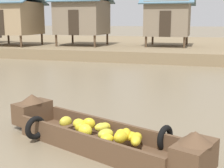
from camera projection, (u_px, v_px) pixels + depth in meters
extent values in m
plane|color=#7A6B51|center=(132.00, 93.00, 11.39)|extent=(300.00, 300.00, 0.00)
cube|color=#7F6B4C|center=(176.00, 46.00, 28.08)|extent=(160.00, 20.00, 0.71)
cube|color=brown|center=(97.00, 144.00, 6.49)|extent=(3.84, 2.34, 0.12)
cube|color=brown|center=(112.00, 128.00, 6.81)|extent=(3.49, 1.44, 0.33)
cube|color=brown|center=(81.00, 141.00, 6.07)|extent=(3.49, 1.44, 0.33)
cube|color=brown|center=(194.00, 157.00, 5.14)|extent=(0.80, 1.02, 0.51)
cone|color=brown|center=(195.00, 137.00, 5.07)|extent=(0.73, 0.73, 0.20)
cube|color=brown|center=(33.00, 112.00, 7.71)|extent=(0.80, 1.02, 0.51)
cone|color=brown|center=(32.00, 98.00, 7.64)|extent=(0.73, 0.73, 0.20)
cube|color=brown|center=(70.00, 126.00, 6.92)|extent=(0.53, 0.95, 0.05)
torus|color=black|center=(165.00, 138.00, 6.14)|extent=(0.30, 0.53, 0.52)
torus|color=black|center=(35.00, 128.00, 6.73)|extent=(0.30, 0.53, 0.52)
ellipsoid|color=gold|center=(66.00, 122.00, 6.94)|extent=(0.33, 0.37, 0.24)
ellipsoid|color=yellow|center=(102.00, 127.00, 6.51)|extent=(0.36, 0.34, 0.18)
ellipsoid|color=yellow|center=(104.00, 127.00, 6.65)|extent=(0.33, 0.31, 0.21)
ellipsoid|color=yellow|center=(121.00, 137.00, 5.97)|extent=(0.33, 0.38, 0.25)
ellipsoid|color=yellow|center=(89.00, 124.00, 6.75)|extent=(0.31, 0.24, 0.26)
ellipsoid|color=yellow|center=(131.00, 136.00, 6.19)|extent=(0.38, 0.36, 0.18)
ellipsoid|color=yellow|center=(107.00, 139.00, 5.97)|extent=(0.34, 0.34, 0.20)
ellipsoid|color=yellow|center=(85.00, 131.00, 6.31)|extent=(0.32, 0.29, 0.28)
ellipsoid|color=yellow|center=(81.00, 127.00, 6.53)|extent=(0.33, 0.32, 0.24)
ellipsoid|color=yellow|center=(136.00, 138.00, 6.06)|extent=(0.28, 0.37, 0.22)
ellipsoid|color=yellow|center=(121.00, 134.00, 6.25)|extent=(0.31, 0.35, 0.20)
ellipsoid|color=yellow|center=(81.00, 124.00, 6.87)|extent=(0.34, 0.34, 0.19)
ellipsoid|color=yellow|center=(126.00, 134.00, 6.17)|extent=(0.20, 0.27, 0.25)
ellipsoid|color=yellow|center=(136.00, 141.00, 5.95)|extent=(0.19, 0.30, 0.18)
ellipsoid|color=gold|center=(106.00, 134.00, 6.15)|extent=(0.39, 0.41, 0.21)
ellipsoid|color=yellow|center=(79.00, 124.00, 6.77)|extent=(0.36, 0.38, 0.21)
cylinder|color=#4C3826|center=(21.00, 41.00, 22.38)|extent=(0.16, 0.16, 0.86)
cylinder|color=#4C3826|center=(9.00, 39.00, 26.11)|extent=(0.16, 0.16, 0.86)
cylinder|color=#4C3826|center=(42.00, 39.00, 25.24)|extent=(0.16, 0.16, 0.86)
cube|color=#9E8460|center=(13.00, 18.00, 23.92)|extent=(3.54, 3.44, 2.43)
cylinder|color=#4C3826|center=(56.00, 41.00, 23.32)|extent=(0.16, 0.16, 0.87)
cylinder|color=#4C3826|center=(95.00, 41.00, 22.46)|extent=(0.16, 0.16, 0.87)
cylinder|color=#4C3826|center=(73.00, 38.00, 26.17)|extent=(0.16, 0.16, 0.87)
cylinder|color=#4C3826|center=(107.00, 39.00, 25.32)|extent=(0.16, 0.16, 0.87)
cube|color=#7A6B56|center=(82.00, 18.00, 23.98)|extent=(3.46, 3.44, 2.53)
cube|color=#2D2319|center=(73.00, 23.00, 22.42)|extent=(0.80, 0.04, 1.80)
cylinder|color=#4C3826|center=(146.00, 42.00, 22.54)|extent=(0.16, 0.16, 0.77)
cylinder|color=#4C3826|center=(184.00, 43.00, 21.78)|extent=(0.16, 0.16, 0.77)
cylinder|color=#4C3826|center=(153.00, 40.00, 25.32)|extent=(0.16, 0.16, 0.77)
cylinder|color=#4C3826|center=(187.00, 40.00, 24.56)|extent=(0.16, 0.16, 0.77)
cube|color=#7A6B56|center=(168.00, 19.00, 23.23)|extent=(3.12, 3.36, 2.49)
cube|color=#2D2319|center=(165.00, 24.00, 21.70)|extent=(0.80, 0.04, 1.80)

